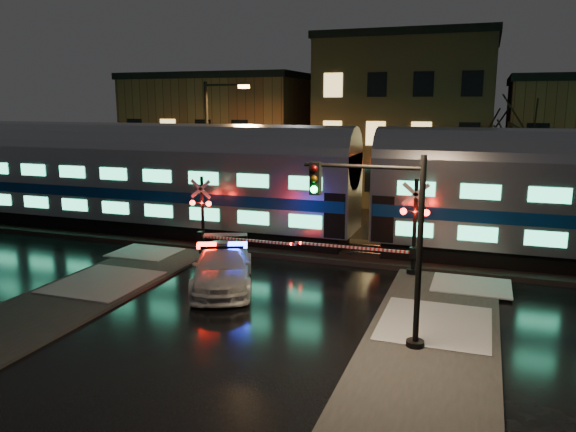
{
  "coord_description": "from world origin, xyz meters",
  "views": [
    {
      "loc": [
        7.71,
        -20.87,
        7.19
      ],
      "look_at": [
        -0.54,
        2.5,
        2.2
      ],
      "focal_mm": 35.0,
      "sensor_mm": 36.0,
      "label": 1
    }
  ],
  "objects_px": {
    "crossing_signal_right": "(405,236)",
    "traffic_light": "(388,247)",
    "police_car": "(223,267)",
    "crossing_signal_left": "(209,224)",
    "streetlight": "(212,143)"
  },
  "relations": [
    {
      "from": "crossing_signal_right",
      "to": "crossing_signal_left",
      "type": "distance_m",
      "value": 9.19
    },
    {
      "from": "crossing_signal_right",
      "to": "traffic_light",
      "type": "relative_size",
      "value": 1.01
    },
    {
      "from": "crossing_signal_right",
      "to": "streetlight",
      "type": "distance_m",
      "value": 14.41
    },
    {
      "from": "crossing_signal_left",
      "to": "traffic_light",
      "type": "height_order",
      "value": "traffic_light"
    },
    {
      "from": "police_car",
      "to": "traffic_light",
      "type": "distance_m",
      "value": 8.16
    },
    {
      "from": "police_car",
      "to": "crossing_signal_right",
      "type": "distance_m",
      "value": 7.7
    },
    {
      "from": "police_car",
      "to": "traffic_light",
      "type": "relative_size",
      "value": 1.04
    },
    {
      "from": "crossing_signal_right",
      "to": "streetlight",
      "type": "relative_size",
      "value": 0.69
    },
    {
      "from": "crossing_signal_left",
      "to": "streetlight",
      "type": "bearing_deg",
      "value": 115.38
    },
    {
      "from": "crossing_signal_right",
      "to": "crossing_signal_left",
      "type": "relative_size",
      "value": 1.09
    },
    {
      "from": "police_car",
      "to": "crossing_signal_left",
      "type": "relative_size",
      "value": 1.12
    },
    {
      "from": "police_car",
      "to": "streetlight",
      "type": "distance_m",
      "value": 12.68
    },
    {
      "from": "police_car",
      "to": "streetlight",
      "type": "xyz_separation_m",
      "value": [
        -5.76,
        10.55,
        4.04
      ]
    },
    {
      "from": "crossing_signal_left",
      "to": "streetlight",
      "type": "distance_m",
      "value": 8.11
    },
    {
      "from": "crossing_signal_right",
      "to": "traffic_light",
      "type": "height_order",
      "value": "traffic_light"
    }
  ]
}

